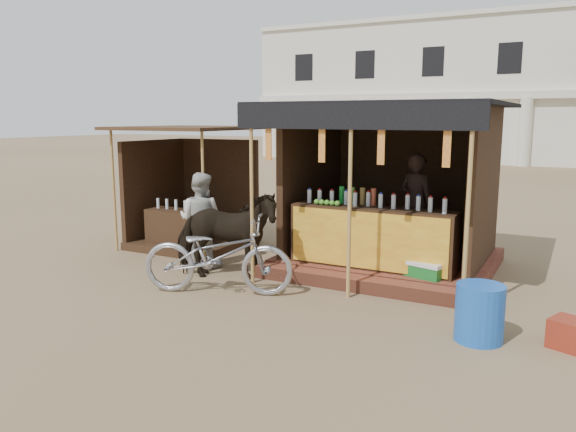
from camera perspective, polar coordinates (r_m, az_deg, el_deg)
The scene contains 10 objects.
ground at distance 7.33m, azimuth -5.93°, elevation -10.44°, with size 120.00×120.00×0.00m, color #846B4C.
main_stall at distance 9.61m, azimuth 10.35°, elevation 0.69°, with size 3.60×3.61×2.78m.
secondary_stall at distance 11.49m, azimuth -10.24°, elevation 1.31°, with size 2.40×2.40×2.38m.
cow at distance 8.96m, azimuth -6.33°, elevation -1.94°, with size 0.77×1.69×1.42m, color black.
motorbike at distance 8.25m, azimuth -7.15°, elevation -3.94°, with size 0.77×2.20×1.16m, color #9B9BA3.
bystander at distance 9.77m, azimuth -8.87°, elevation -0.37°, with size 0.79×0.62×1.63m, color beige.
blue_barrel at distance 6.91m, azimuth 18.89°, elevation -9.30°, with size 0.55×0.55×0.67m, color blue.
red_crate at distance 7.14m, azimuth 26.75°, elevation -10.66°, with size 0.40×0.37×0.33m, color maroon.
cooler at distance 8.66m, azimuth 13.72°, elevation -5.84°, with size 0.73×0.60×0.46m.
background_building at distance 36.15m, azimuth 18.86°, elevation 11.74°, with size 26.00×7.45×8.18m.
Camera 1 is at (3.84, -5.70, 2.56)m, focal length 35.00 mm.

